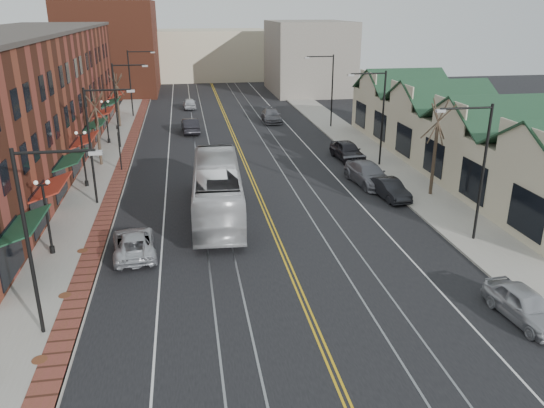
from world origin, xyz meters
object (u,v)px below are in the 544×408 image
object	(u,v)px
parked_car_b	(390,189)
parked_car_d	(347,151)
parked_car_a	(525,305)
parked_suv	(134,243)
parked_car_c	(368,174)
transit_bus	(217,189)

from	to	relation	value
parked_car_b	parked_car_d	bearing A→B (deg)	82.80
parked_car_a	parked_car_b	xyz separation A→B (m)	(0.00, 16.21, -0.04)
parked_suv	parked_car_c	distance (m)	19.82
parked_car_a	parked_car_d	xyz separation A→B (m)	(0.00, 26.62, 0.12)
parked_car_b	parked_car_c	xyz separation A→B (m)	(-0.46, 3.40, 0.12)
parked_car_a	parked_car_d	distance (m)	26.62
transit_bus	parked_car_a	distance (m)	19.53
parked_car_a	parked_car_b	world-z (taller)	parked_car_a
parked_suv	parked_car_b	size ratio (longest dim) A/B	1.16
transit_bus	parked_car_a	world-z (taller)	transit_bus
transit_bus	parked_car_b	distance (m)	12.63
parked_car_d	transit_bus	bearing A→B (deg)	-142.13
parked_suv	parked_car_d	bearing A→B (deg)	-142.25
parked_car_a	parked_car_c	size ratio (longest dim) A/B	0.76
parked_suv	parked_car_c	bearing A→B (deg)	-156.03
parked_car_d	parked_car_a	bearing A→B (deg)	-95.10
transit_bus	parked_suv	world-z (taller)	transit_bus
parked_car_d	parked_suv	bearing A→B (deg)	-141.03
parked_car_b	parked_car_c	distance (m)	3.43
transit_bus	parked_car_d	size ratio (longest dim) A/B	2.57
parked_suv	parked_car_a	xyz separation A→B (m)	(17.58, -9.60, 0.05)
transit_bus	parked_car_c	xyz separation A→B (m)	(12.06, 4.65, -0.96)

